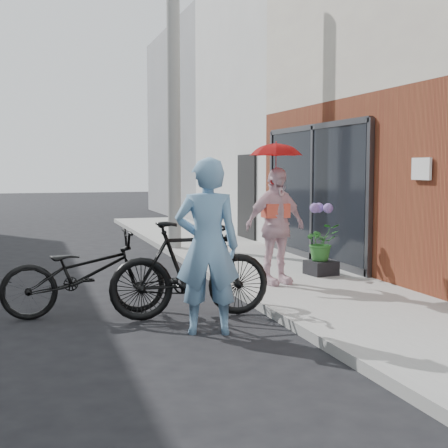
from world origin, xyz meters
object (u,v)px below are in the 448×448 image
bike_right (191,270)px  planter (321,268)px  officer (207,246)px  kimono_woman (275,226)px  utility_pole (174,88)px  bike_left (85,274)px

bike_right → planter: (2.60, 1.68, -0.36)m
officer → kimono_woman: 2.50m
utility_pole → kimono_woman: (0.45, -4.57, -2.52)m
utility_pole → kimono_woman: bearing=-84.4°
officer → bike_right: (0.01, 0.76, -0.38)m
bike_left → bike_right: size_ratio=1.01×
utility_pole → officer: 7.06m
utility_pole → bike_right: size_ratio=3.52×
bike_right → planter: size_ratio=4.65×
officer → bike_right: bearing=-76.0°
officer → planter: (2.61, 2.44, -0.74)m
utility_pole → officer: bearing=-100.0°
utility_pole → bike_right: (-1.14, -5.73, -2.90)m
utility_pole → planter: size_ratio=16.38×
utility_pole → planter: bearing=-70.1°
utility_pole → bike_left: utility_pole is taller
bike_right → kimono_woman: (1.59, 1.16, 0.38)m
bike_right → utility_pole: bearing=-9.2°
planter → kimono_woman: bearing=-152.7°
utility_pole → kimono_woman: size_ratio=4.07×
utility_pole → bike_left: (-2.37, -5.23, -2.97)m
bike_left → officer: bearing=-136.6°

